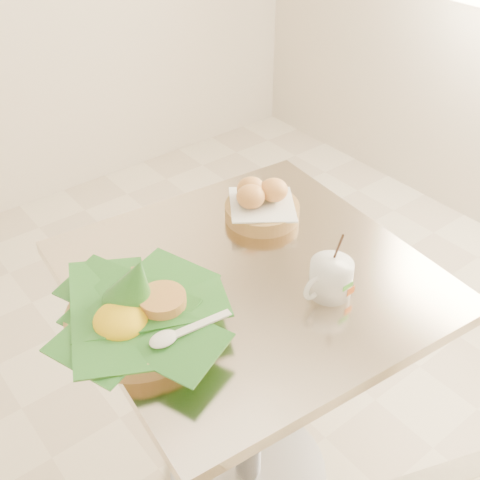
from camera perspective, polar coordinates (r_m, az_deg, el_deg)
cafe_table at (r=1.42m, az=0.95°, el=-9.95°), size 0.77×0.77×0.75m
rice_basket at (r=1.13m, az=-9.71°, el=-6.69°), size 0.33×0.33×0.17m
bread_basket at (r=1.42m, az=1.98°, el=3.48°), size 0.21×0.21×0.09m
coffee_mug at (r=1.21m, az=8.53°, el=-3.56°), size 0.12×0.09×0.15m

